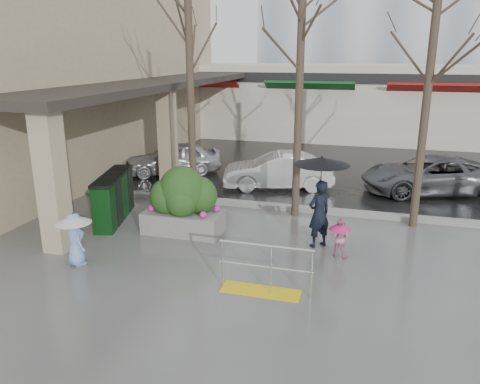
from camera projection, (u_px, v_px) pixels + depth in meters
The scene contains 20 objects.
ground at pixel (218, 260), 10.85m from camera, with size 120.00×120.00×0.00m, color #51514F.
street_asphalt at pixel (322, 125), 31.14m from camera, with size 120.00×36.00×0.01m, color black.
curb at pixel (259, 205), 14.52m from camera, with size 120.00×0.30×0.15m, color gray.
near_building at pixel (72, 68), 19.44m from camera, with size 6.00×18.00×8.00m, color tan.
canopy_slab at pixel (165, 79), 18.45m from camera, with size 2.80×18.00×0.25m, color #2D2823.
pillar_front at pixel (52, 180), 10.91m from camera, with size 0.55×0.55×3.50m, color tan.
pillar_back at pixel (168, 135), 16.90m from camera, with size 0.55×0.55×3.50m, color tan.
storefront_row at pixel (352, 101), 26.32m from camera, with size 34.00×6.74×4.00m.
handrail at pixel (264, 275), 9.28m from camera, with size 1.90×0.50×1.03m.
tree_west at pixel (189, 35), 13.24m from camera, with size 3.20×3.20×6.80m.
tree_midwest at pixel (301, 28), 12.37m from camera, with size 3.20×3.20×7.00m.
tree_mideast at pixel (433, 42), 11.61m from camera, with size 3.20×3.20×6.50m.
woman at pixel (320, 191), 11.22m from camera, with size 1.34×1.34×2.30m.
child_pink at pixel (340, 235), 10.90m from camera, with size 0.53×0.53×0.94m.
child_blue at pixel (75, 233), 10.42m from camera, with size 0.79×0.79×1.22m.
planter at pixel (183, 201), 12.31m from camera, with size 2.07×1.22×1.81m.
news_boxes at pixel (114, 197), 13.25m from camera, with size 1.13×2.48×1.35m.
car_a at pixel (173, 158), 18.45m from camera, with size 1.49×3.70×1.26m, color #B7B7BC.
car_b at pixel (278, 171), 16.44m from camera, with size 1.33×3.82×1.26m, color silver.
car_c at pixel (430, 175), 15.89m from camera, with size 2.09×4.53×1.26m, color #53565A.
Camera 1 is at (3.20, -9.44, 4.60)m, focal length 35.00 mm.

